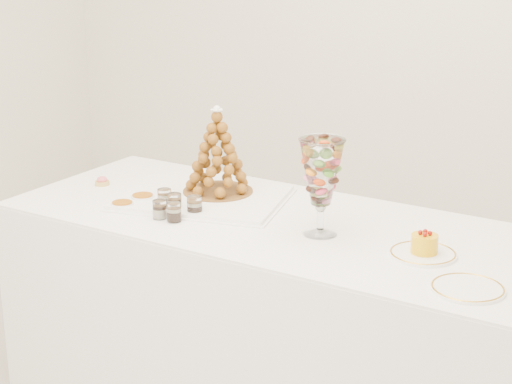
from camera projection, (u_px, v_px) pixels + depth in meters
The scene contains 15 objects.
buffet_table at pixel (280, 319), 3.16m from camera, with size 2.07×0.88×0.78m.
lace_tray at pixel (202, 198), 3.26m from camera, with size 0.60×0.45×0.02m, color white.
macaron_vase at pixel (321, 173), 2.85m from camera, with size 0.15×0.15×0.33m.
cake_plate at pixel (423, 254), 2.72m from camera, with size 0.22×0.22×0.01m, color white.
spare_plate at pixel (468, 289), 2.47m from camera, with size 0.22×0.22×0.01m, color white.
pink_tart at pixel (102, 181), 3.45m from camera, with size 0.06×0.06×0.04m.
verrine_a at pixel (165, 198), 3.18m from camera, with size 0.05×0.05×0.07m, color white.
verrine_b at pixel (174, 203), 3.13m from camera, with size 0.05×0.05×0.07m, color white.
verrine_c at pixel (195, 206), 3.08m from camera, with size 0.06×0.06×0.07m, color white.
verrine_d at pixel (160, 209), 3.06m from camera, with size 0.05×0.05×0.07m, color white.
verrine_e at pixel (174, 212), 3.02m from camera, with size 0.05×0.05×0.07m, color white.
ramekin_back at pixel (143, 199), 3.24m from camera, with size 0.09×0.09×0.03m, color white.
ramekin_front at pixel (122, 206), 3.16m from camera, with size 0.08×0.08×0.03m, color white.
croquembouche at pixel (217, 151), 3.25m from camera, with size 0.27×0.27×0.34m.
mousse_cake at pixel (424, 244), 2.71m from camera, with size 0.09×0.09×0.08m.
Camera 1 is at (1.39, -2.16, 1.80)m, focal length 60.00 mm.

